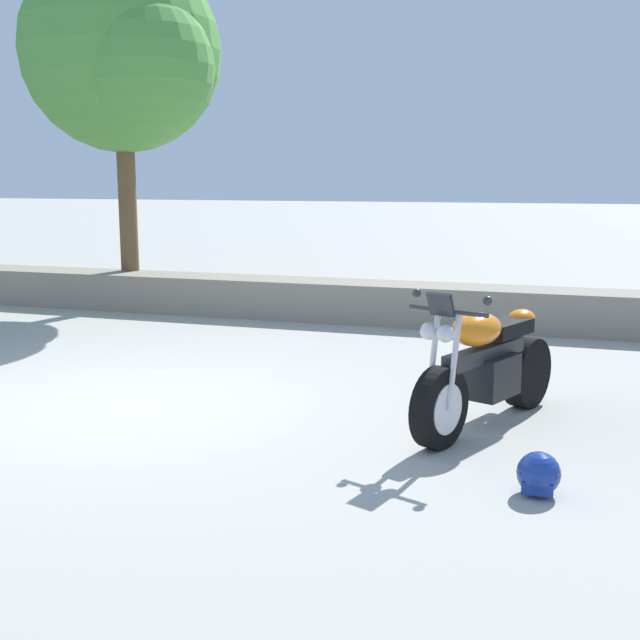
% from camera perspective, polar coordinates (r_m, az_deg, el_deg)
% --- Properties ---
extents(ground_plane, '(120.00, 120.00, 0.00)m').
position_cam_1_polar(ground_plane, '(7.43, -14.14, -5.85)').
color(ground_plane, '#A3A099').
extents(stone_wall, '(36.00, 0.80, 0.55)m').
position_cam_1_polar(stone_wall, '(11.62, -1.59, 1.53)').
color(stone_wall, gray).
rests_on(stone_wall, ground).
extents(motorcycle_orange_centre, '(1.02, 1.97, 1.18)m').
position_cam_1_polar(motorcycle_orange_centre, '(6.63, 11.63, -3.35)').
color(motorcycle_orange_centre, black).
rests_on(motorcycle_orange_centre, ground).
extents(rider_helmet, '(0.28, 0.28, 0.28)m').
position_cam_1_polar(rider_helmet, '(5.39, 15.21, -10.49)').
color(rider_helmet, navy).
rests_on(rider_helmet, ground).
extents(leafy_tree_mid_left, '(3.17, 3.02, 4.83)m').
position_cam_1_polar(leafy_tree_mid_left, '(12.97, -13.53, 17.77)').
color(leafy_tree_mid_left, brown).
rests_on(leafy_tree_mid_left, stone_wall).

